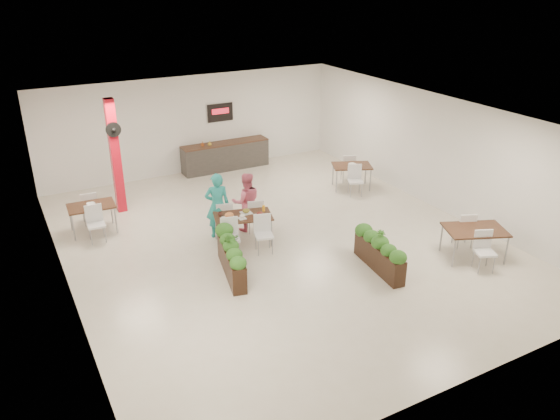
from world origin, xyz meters
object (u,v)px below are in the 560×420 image
object	(u,v)px
diner_man	(217,205)
planter_left	(231,254)
red_column	(115,155)
planter_right	(380,250)
service_counter	(225,155)
side_table_a	(92,210)
main_table	(243,220)
side_table_b	(352,169)
diner_woman	(246,202)
side_table_c	(475,233)

from	to	relation	value
diner_man	planter_left	distance (m)	2.01
red_column	planter_right	distance (m)	7.59
service_counter	side_table_a	world-z (taller)	service_counter
main_table	side_table_a	size ratio (longest dim) A/B	1.15
service_counter	main_table	bearing A→B (deg)	-108.83
service_counter	planter_left	world-z (taller)	service_counter
planter_left	side_table_b	world-z (taller)	planter_left
red_column	service_counter	bearing A→B (deg)	25.00
diner_woman	planter_left	xyz separation A→B (m)	(-1.28, -1.92, -0.27)
red_column	service_counter	xyz separation A→B (m)	(4.00, 1.86, -1.15)
planter_left	side_table_c	size ratio (longest dim) A/B	1.16
service_counter	diner_man	distance (m)	5.18
red_column	side_table_b	distance (m)	7.01
service_counter	main_table	size ratio (longest dim) A/B	1.59
main_table	side_table_c	world-z (taller)	same
diner_man	diner_woman	distance (m)	0.80
diner_man	planter_right	distance (m)	4.19
diner_woman	side_table_a	bearing A→B (deg)	-11.05
main_table	planter_right	world-z (taller)	planter_right
planter_left	side_table_c	xyz separation A→B (m)	(5.32, -2.00, 0.13)
side_table_c	side_table_b	bearing A→B (deg)	111.71
red_column	diner_man	bearing A→B (deg)	-57.45
planter_right	side_table_a	world-z (taller)	planter_right
diner_man	diner_woman	size ratio (longest dim) A/B	1.08
side_table_a	side_table_b	distance (m)	7.73
red_column	planter_right	world-z (taller)	red_column
red_column	side_table_a	bearing A→B (deg)	-132.96
main_table	diner_man	world-z (taller)	diner_man
service_counter	side_table_b	world-z (taller)	service_counter
main_table	side_table_c	bearing A→B (deg)	-36.33
side_table_a	service_counter	bearing A→B (deg)	33.27
red_column	diner_man	size ratio (longest dim) A/B	1.88
planter_left	side_table_a	xyz separation A→B (m)	(-2.27, 3.70, 0.12)
diner_woman	side_table_c	xyz separation A→B (m)	(4.03, -3.92, -0.15)
main_table	side_table_b	size ratio (longest dim) A/B	1.14
planter_left	planter_right	distance (m)	3.33
planter_right	side_table_c	bearing A→B (deg)	-15.04
side_table_b	red_column	bearing A→B (deg)	-169.81
planter_right	side_table_b	size ratio (longest dim) A/B	1.12
service_counter	main_table	xyz separation A→B (m)	(-1.82, -5.33, 0.14)
planter_left	red_column	bearing A→B (deg)	105.45
diner_man	main_table	bearing A→B (deg)	136.33
diner_man	planter_left	bearing A→B (deg)	91.33
main_table	side_table_a	distance (m)	3.97
diner_man	side_table_b	distance (m)	5.09
red_column	main_table	distance (m)	4.21
planter_right	side_table_c	distance (m)	2.37
diner_woman	planter_right	bearing A→B (deg)	133.33
side_table_b	side_table_a	bearing A→B (deg)	-160.63
planter_left	side_table_a	size ratio (longest dim) A/B	1.17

